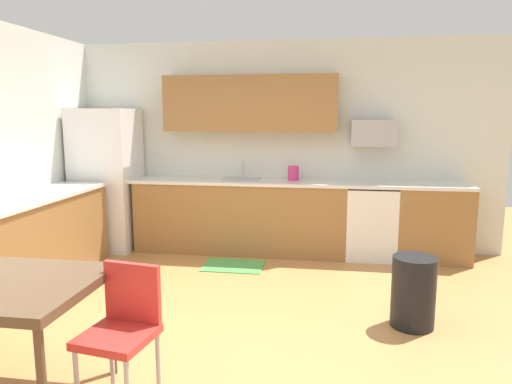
% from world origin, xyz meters
% --- Properties ---
extents(ground_plane, '(12.00, 12.00, 0.00)m').
position_xyz_m(ground_plane, '(0.00, 0.00, 0.00)').
color(ground_plane, '#B77F47').
extents(wall_back, '(5.80, 0.10, 2.70)m').
position_xyz_m(wall_back, '(0.00, 2.65, 1.35)').
color(wall_back, silver).
rests_on(wall_back, ground).
extents(cabinet_run_back, '(2.69, 0.60, 0.90)m').
position_xyz_m(cabinet_run_back, '(-0.41, 2.30, 0.45)').
color(cabinet_run_back, olive).
rests_on(cabinet_run_back, ground).
extents(cabinet_run_back_right, '(0.86, 0.60, 0.90)m').
position_xyz_m(cabinet_run_back_right, '(1.97, 2.30, 0.45)').
color(cabinet_run_back_right, olive).
rests_on(cabinet_run_back_right, ground).
extents(cabinet_run_left, '(0.60, 2.00, 0.90)m').
position_xyz_m(cabinet_run_left, '(-2.30, 0.80, 0.45)').
color(cabinet_run_left, olive).
rests_on(cabinet_run_left, ground).
extents(countertop_back, '(4.80, 0.64, 0.04)m').
position_xyz_m(countertop_back, '(0.00, 2.30, 0.92)').
color(countertop_back, silver).
rests_on(countertop_back, cabinet_run_back).
extents(countertop_left, '(0.64, 2.00, 0.04)m').
position_xyz_m(countertop_left, '(-2.30, 0.80, 0.92)').
color(countertop_left, silver).
rests_on(countertop_left, cabinet_run_left).
extents(upper_cabinets_back, '(2.20, 0.34, 0.70)m').
position_xyz_m(upper_cabinets_back, '(-0.30, 2.43, 1.90)').
color(upper_cabinets_back, olive).
extents(refrigerator, '(0.76, 0.70, 1.84)m').
position_xyz_m(refrigerator, '(-2.18, 2.22, 0.92)').
color(refrigerator, white).
rests_on(refrigerator, ground).
extents(oven_range, '(0.60, 0.60, 0.91)m').
position_xyz_m(oven_range, '(1.24, 2.30, 0.46)').
color(oven_range, white).
rests_on(oven_range, ground).
extents(microwave, '(0.54, 0.36, 0.32)m').
position_xyz_m(microwave, '(1.24, 2.40, 1.54)').
color(microwave, '#9EA0A5').
extents(sink_basin, '(0.48, 0.40, 0.14)m').
position_xyz_m(sink_basin, '(-0.40, 2.30, 0.88)').
color(sink_basin, '#A5A8AD').
rests_on(sink_basin, countertop_back).
extents(sink_faucet, '(0.02, 0.02, 0.24)m').
position_xyz_m(sink_faucet, '(-0.40, 2.48, 1.04)').
color(sink_faucet, '#B2B5BA').
rests_on(sink_faucet, countertop_back).
extents(chair_near_table, '(0.46, 0.46, 0.85)m').
position_xyz_m(chair_near_table, '(-0.50, -1.02, 0.50)').
color(chair_near_table, red).
rests_on(chair_near_table, ground).
extents(trash_bin, '(0.36, 0.36, 0.60)m').
position_xyz_m(trash_bin, '(1.43, 0.33, 0.30)').
color(trash_bin, black).
rests_on(trash_bin, ground).
extents(floor_mat, '(0.70, 0.50, 0.01)m').
position_xyz_m(floor_mat, '(-0.37, 1.65, 0.01)').
color(floor_mat, '#4CA54C').
rests_on(floor_mat, ground).
extents(kettle, '(0.14, 0.14, 0.20)m').
position_xyz_m(kettle, '(0.27, 2.35, 1.02)').
color(kettle, '#CC3372').
rests_on(kettle, countertop_back).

